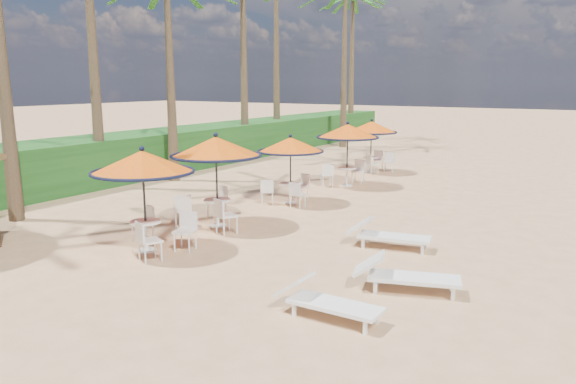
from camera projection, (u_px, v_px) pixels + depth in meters
name	position (u px, v px, depth m)	size (l,w,h in m)	color
ground	(324.00, 297.00, 10.59)	(160.00, 160.00, 0.00)	tan
scrub_hedge	(180.00, 148.00, 26.52)	(3.00, 40.00, 1.80)	#194716
station_0	(145.00, 175.00, 13.11)	(2.42, 2.42, 2.53)	black
station_1	(215.00, 158.00, 15.39)	(2.52, 2.52, 2.63)	black
station_2	(290.00, 153.00, 18.43)	(2.20, 2.27, 2.30)	black
station_3	(347.00, 137.00, 21.44)	(2.40, 2.40, 2.50)	black
station_4	(373.00, 133.00, 24.78)	(2.27, 2.36, 2.37)	black
lounger_near	(325.00, 300.00, 9.60)	(1.91, 0.62, 0.68)	white
lounger_mid	(403.00, 275.00, 10.79)	(2.12, 1.22, 0.73)	white
lounger_far	(386.00, 234.00, 13.66)	(2.09, 1.00, 0.72)	white
palm_6	(345.00, 0.00, 33.16)	(5.00, 5.00, 9.52)	brown
palm_7	(353.00, 6.00, 38.08)	(5.00, 5.00, 9.87)	brown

